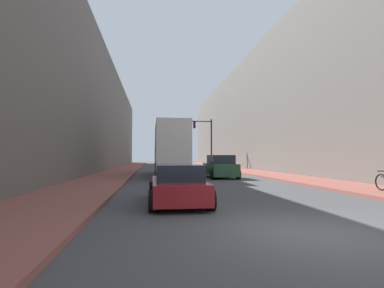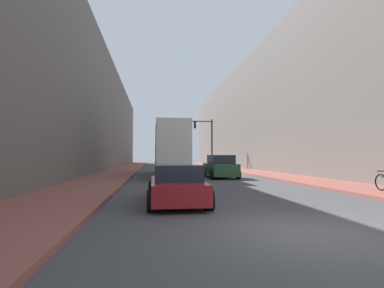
{
  "view_description": "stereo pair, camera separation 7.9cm",
  "coord_description": "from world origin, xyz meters",
  "px_view_note": "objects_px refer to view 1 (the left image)",
  "views": [
    {
      "loc": [
        -3.36,
        -5.97,
        1.61
      ],
      "look_at": [
        -0.56,
        14.89,
        2.5
      ],
      "focal_mm": 28.0,
      "sensor_mm": 36.0,
      "label": 1
    },
    {
      "loc": [
        -3.28,
        -5.98,
        1.61
      ],
      "look_at": [
        -0.56,
        14.89,
        2.5
      ],
      "focal_mm": 28.0,
      "sensor_mm": 36.0,
      "label": 2
    }
  ],
  "objects_px": {
    "sedan_car": "(178,185)",
    "suv_car": "(220,167)",
    "semi_truck": "(169,148)",
    "traffic_signal_gantry": "(199,134)"
  },
  "relations": [
    {
      "from": "sedan_car",
      "to": "traffic_signal_gantry",
      "type": "xyz_separation_m",
      "value": [
        5.53,
        29.93,
        4.04
      ]
    },
    {
      "from": "suv_car",
      "to": "traffic_signal_gantry",
      "type": "height_order",
      "value": "traffic_signal_gantry"
    },
    {
      "from": "suv_car",
      "to": "sedan_car",
      "type": "bearing_deg",
      "value": -109.67
    },
    {
      "from": "sedan_car",
      "to": "suv_car",
      "type": "bearing_deg",
      "value": 70.33
    },
    {
      "from": "semi_truck",
      "to": "suv_car",
      "type": "bearing_deg",
      "value": -41.44
    },
    {
      "from": "semi_truck",
      "to": "sedan_car",
      "type": "bearing_deg",
      "value": -92.25
    },
    {
      "from": "semi_truck",
      "to": "suv_car",
      "type": "xyz_separation_m",
      "value": [
        3.67,
        -3.24,
        -1.52
      ]
    },
    {
      "from": "semi_truck",
      "to": "traffic_signal_gantry",
      "type": "bearing_deg",
      "value": 71.51
    },
    {
      "from": "sedan_car",
      "to": "suv_car",
      "type": "distance_m",
      "value": 12.67
    },
    {
      "from": "suv_car",
      "to": "traffic_signal_gantry",
      "type": "xyz_separation_m",
      "value": [
        1.27,
        18.0,
        3.87
      ]
    }
  ]
}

